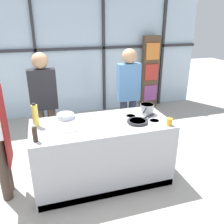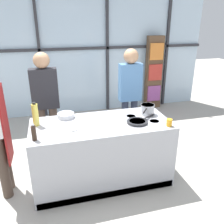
{
  "view_description": "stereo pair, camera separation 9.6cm",
  "coord_description": "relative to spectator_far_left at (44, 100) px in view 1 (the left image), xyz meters",
  "views": [
    {
      "loc": [
        -0.7,
        -2.79,
        2.2
      ],
      "look_at": [
        0.18,
        0.1,
        0.99
      ],
      "focal_mm": 38.0,
      "sensor_mm": 36.0,
      "label": 1
    },
    {
      "loc": [
        -0.6,
        -2.81,
        2.2
      ],
      "look_at": [
        0.18,
        0.1,
        0.99
      ],
      "focal_mm": 38.0,
      "sensor_mm": 36.0,
      "label": 2
    }
  ],
  "objects": [
    {
      "name": "back_window_wall",
      "position": [
        0.7,
        1.91,
        0.4
      ],
      "size": [
        6.4,
        0.1,
        2.8
      ],
      "color": "silver",
      "rests_on": "ground_plane"
    },
    {
      "name": "mixing_bowl",
      "position": [
        0.26,
        -0.55,
        -0.07
      ],
      "size": [
        0.24,
        0.24,
        0.07
      ],
      "color": "silver",
      "rests_on": "demo_island"
    },
    {
      "name": "frying_pan",
      "position": [
        1.17,
        -0.98,
        -0.09
      ],
      "size": [
        0.46,
        0.31,
        0.03
      ],
      "color": "#232326",
      "rests_on": "demo_island"
    },
    {
      "name": "demo_island",
      "position": [
        0.7,
        -0.86,
        -0.56
      ],
      "size": [
        1.86,
        0.84,
        0.89
      ],
      "color": "#A8AAB2",
      "rests_on": "ground_plane"
    },
    {
      "name": "saucepan",
      "position": [
        1.41,
        -0.74,
        -0.03
      ],
      "size": [
        0.26,
        0.33,
        0.15
      ],
      "color": "silver",
      "rests_on": "demo_island"
    },
    {
      "name": "ground_plane",
      "position": [
        0.7,
        -0.86,
        -1.0
      ],
      "size": [
        18.0,
        18.0,
        0.0
      ],
      "primitive_type": "plane",
      "color": "#ADA89E"
    },
    {
      "name": "oil_bottle",
      "position": [
        -0.13,
        -0.72,
        0.04
      ],
      "size": [
        0.08,
        0.08,
        0.32
      ],
      "color": "#E0CC4C",
      "rests_on": "demo_island"
    },
    {
      "name": "bookshelf",
      "position": [
        2.63,
        1.73,
        -0.1
      ],
      "size": [
        0.41,
        0.19,
        1.8
      ],
      "color": "brown",
      "rests_on": "ground_plane"
    },
    {
      "name": "white_plate",
      "position": [
        0.28,
        -0.92,
        -0.1
      ],
      "size": [
        0.24,
        0.24,
        0.01
      ],
      "primitive_type": "cylinder",
      "color": "white",
      "rests_on": "demo_island"
    },
    {
      "name": "juice_glass_near",
      "position": [
        1.53,
        -1.18,
        -0.06
      ],
      "size": [
        0.07,
        0.07,
        0.1
      ],
      "primitive_type": "cylinder",
      "color": "orange",
      "rests_on": "demo_island"
    },
    {
      "name": "spectator_far_left",
      "position": [
        0.0,
        0.0,
        0.0
      ],
      "size": [
        0.41,
        0.24,
        1.73
      ],
      "rotation": [
        0.0,
        0.0,
        3.14
      ],
      "color": "#47382D",
      "rests_on": "ground_plane"
    },
    {
      "name": "spectator_center_left",
      "position": [
        1.4,
        -0.0,
        0.02
      ],
      "size": [
        0.38,
        0.24,
        1.74
      ],
      "rotation": [
        0.0,
        0.0,
        3.14
      ],
      "color": "#232838",
      "rests_on": "ground_plane"
    },
    {
      "name": "pepper_grinder",
      "position": [
        -0.14,
        -1.13,
        -0.02
      ],
      "size": [
        0.06,
        0.06,
        0.21
      ],
      "color": "#332319",
      "rests_on": "demo_island"
    }
  ]
}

